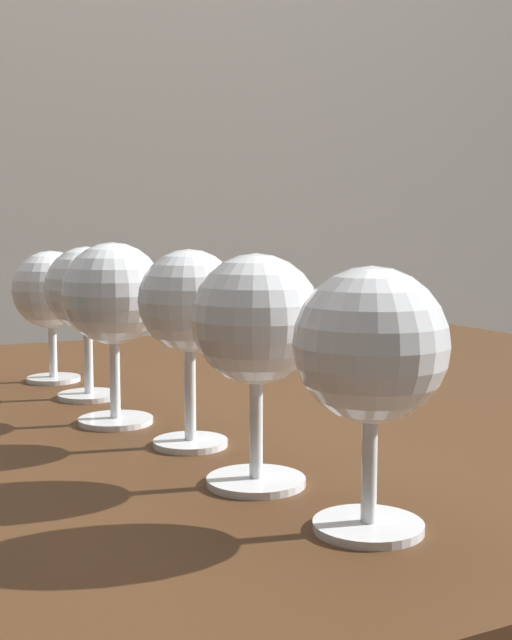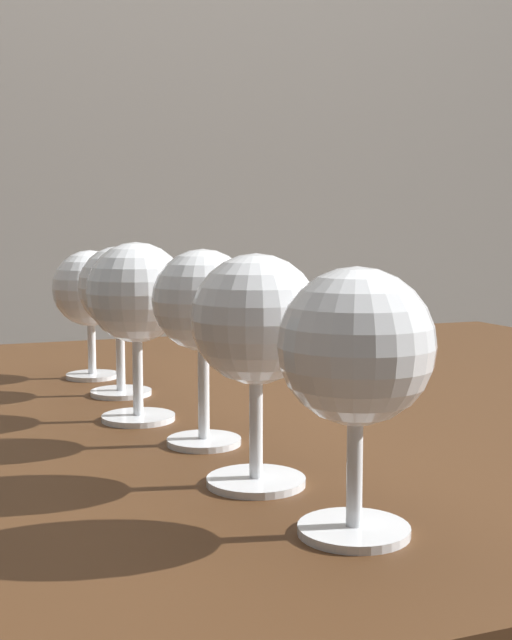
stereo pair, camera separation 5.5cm
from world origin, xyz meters
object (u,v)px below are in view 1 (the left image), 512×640
object	(u,v)px
wine_glass_white	(371,347)
wine_glass_empty	(256,325)
wine_glass_cabernet	(189,307)
wine_glass_rose	(51,292)
wine_glass_pinot	(87,292)
wine_glass_port	(113,299)

from	to	relation	value
wine_glass_white	wine_glass_empty	size ratio (longest dim) A/B	0.97
wine_glass_empty	wine_glass_cabernet	bearing A→B (deg)	90.18
wine_glass_rose	wine_glass_empty	bearing A→B (deg)	-86.26
wine_glass_empty	wine_glass_cabernet	xyz separation A→B (m)	(-0.00, 0.11, 0.00)
wine_glass_empty	wine_glass_pinot	size ratio (longest dim) A/B	1.02
wine_glass_cabernet	wine_glass_rose	distance (m)	0.33
wine_glass_cabernet	wine_glass_empty	bearing A→B (deg)	-89.82
wine_glass_pinot	wine_glass_rose	size ratio (longest dim) A/B	1.05
wine_glass_rose	wine_glass_port	bearing A→B (deg)	-90.12
wine_glass_white	wine_glass_pinot	size ratio (longest dim) A/B	0.99
wine_glass_empty	wine_glass_rose	distance (m)	0.44
wine_glass_empty	wine_glass_cabernet	world-z (taller)	same
wine_glass_white	wine_glass_cabernet	world-z (taller)	wine_glass_cabernet
wine_glass_empty	wine_glass_white	bearing A→B (deg)	-80.25
wine_glass_cabernet	wine_glass_port	distance (m)	0.10
wine_glass_white	wine_glass_cabernet	distance (m)	0.22
wine_glass_cabernet	wine_glass_pinot	world-z (taller)	wine_glass_cabernet
wine_glass_pinot	wine_glass_white	bearing A→B (deg)	-85.11
wine_glass_empty	wine_glass_port	distance (m)	0.21
wine_glass_port	wine_glass_rose	size ratio (longest dim) A/B	1.09
wine_glass_empty	wine_glass_rose	xyz separation A→B (m)	(-0.03, 0.44, -0.01)
wine_glass_rose	wine_glass_white	bearing A→B (deg)	-85.10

